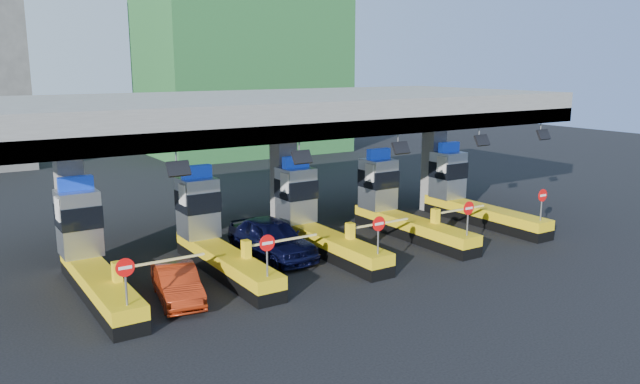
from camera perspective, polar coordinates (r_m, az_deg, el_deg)
ground at (r=29.07m, az=-0.35°, el=-5.28°), size 120.00×120.00×0.00m
toll_canopy at (r=30.36m, az=-3.30°, el=7.23°), size 28.00×12.09×7.00m
toll_lane_far_left at (r=25.25m, az=-20.32°, el=-5.35°), size 4.43×8.00×4.16m
toll_lane_left at (r=26.68m, az=-9.79°, el=-3.88°), size 4.43×8.00×4.16m
toll_lane_center at (r=28.92m, az=-0.65°, el=-2.49°), size 4.43×8.00×4.16m
toll_lane_right at (r=31.79m, az=7.00°, el=-1.28°), size 4.43×8.00×4.16m
toll_lane_far_right at (r=35.14m, az=13.28°, el=-0.27°), size 4.43×8.00×4.16m
bg_building_scaffold at (r=61.90m, az=-7.23°, el=16.69°), size 18.00×12.00×28.00m
van at (r=27.76m, az=-4.41°, el=-4.22°), size 2.37×5.33×1.78m
red_car at (r=23.40m, az=-12.92°, el=-8.17°), size 2.04×4.12×1.30m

